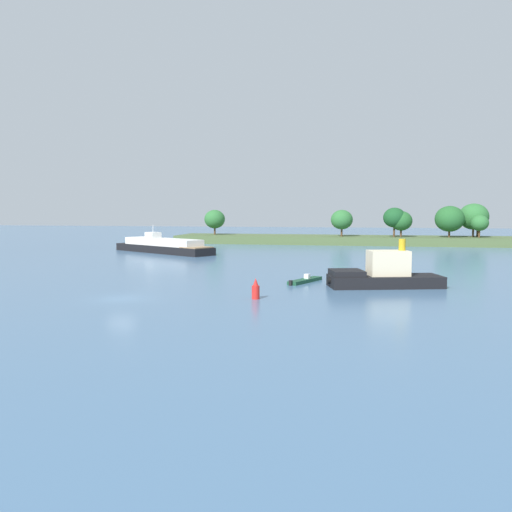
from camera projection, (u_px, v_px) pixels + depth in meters
The scene contains 7 objects.
ground_plane at pixel (121, 299), 46.64m from camera, with size 400.00×400.00×0.00m, color #476B8E.
treeline_island at pixel (383, 234), 120.71m from camera, with size 93.35×13.75×9.50m.
fishing_skiff at pixel (381, 257), 85.58m from camera, with size 4.37×1.67×1.00m.
tugboat at pixel (383, 275), 53.77m from camera, with size 12.20×6.83×5.00m.
white_riverboat at pixel (163, 246), 97.36m from camera, with size 23.03×16.49×5.17m.
small_motorboat at pixel (305, 280), 57.27m from camera, with size 3.40×5.86×0.88m.
channel_buoy_red at pixel (256, 290), 46.51m from camera, with size 0.70×0.70×1.90m.
Camera 1 is at (20.95, -42.85, 7.98)m, focal length 36.29 mm.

